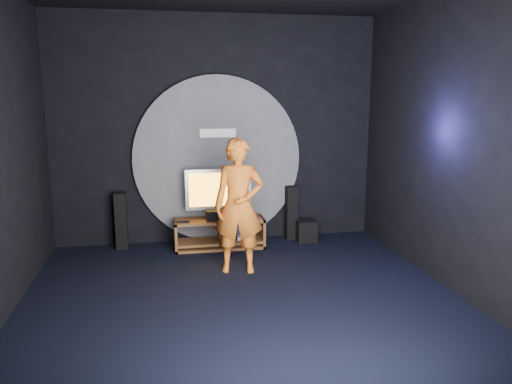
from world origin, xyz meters
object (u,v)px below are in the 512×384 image
Objects in this scene: subwoofer at (306,231)px; tower_speaker_right at (291,213)px; media_console at (220,235)px; player at (239,206)px; tower_speaker_left at (121,221)px; tv at (218,191)px.

tower_speaker_right is at bearing 140.84° from subwoofer.
media_console is at bearing -168.04° from tower_speaker_right.
media_console is 0.77× the size of player.
tower_speaker_right is 2.56× the size of subwoofer.
tower_speaker_right is at bearing 11.96° from media_console.
subwoofer is at bearing -2.91° from tower_speaker_left.
subwoofer is (1.39, 0.09, -0.03)m from media_console.
tower_speaker_right reaches higher than media_console.
tv is (-0.01, 0.07, 0.67)m from media_console.
subwoofer is 0.19× the size of player.
player is at bearing -38.62° from tower_speaker_left.
tv is 1.15× the size of tower_speaker_left.
tv is 1.15× the size of tower_speaker_right.
tower_speaker_left is at bearing 173.58° from tv.
tv is 1.53m from tower_speaker_left.
media_console is 0.67m from tv.
player is (-1.05, -1.30, 0.45)m from tower_speaker_right.
subwoofer is (1.39, 0.02, -0.69)m from tv.
tower_speaker_right is at bearing 8.76° from tv.
player is (0.14, -1.05, 0.69)m from media_console.
tower_speaker_right is (1.19, 0.18, -0.43)m from tv.
tv is at bearing -6.42° from tower_speaker_left.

